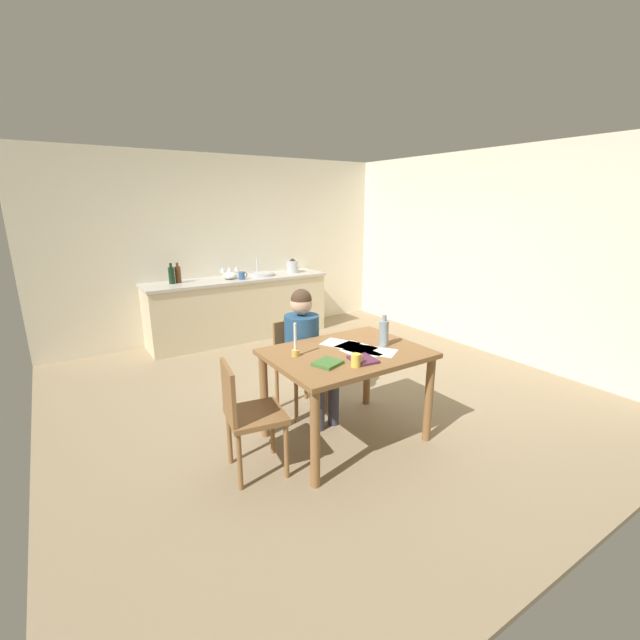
# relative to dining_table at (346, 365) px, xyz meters

# --- Properties ---
(ground_plane) EXTENTS (5.20, 5.20, 0.04)m
(ground_plane) POSITION_rel_dining_table_xyz_m (0.34, 0.84, -0.69)
(ground_plane) COLOR #937F60
(wall_back) EXTENTS (5.20, 0.12, 2.60)m
(wall_back) POSITION_rel_dining_table_xyz_m (0.34, 3.44, 0.63)
(wall_back) COLOR silver
(wall_back) RESTS_ON ground
(wall_right) EXTENTS (0.12, 5.20, 2.60)m
(wall_right) POSITION_rel_dining_table_xyz_m (2.94, 0.84, 0.63)
(wall_right) COLOR silver
(wall_right) RESTS_ON ground
(kitchen_counter) EXTENTS (2.63, 0.64, 0.90)m
(kitchen_counter) POSITION_rel_dining_table_xyz_m (0.34, 3.08, -0.22)
(kitchen_counter) COLOR beige
(kitchen_counter) RESTS_ON ground
(dining_table) EXTENTS (1.23, 0.92, 0.78)m
(dining_table) POSITION_rel_dining_table_xyz_m (0.00, 0.00, 0.00)
(dining_table) COLOR olive
(dining_table) RESTS_ON ground
(chair_at_table) EXTENTS (0.42, 0.42, 0.86)m
(chair_at_table) POSITION_rel_dining_table_xyz_m (-0.06, 0.70, -0.19)
(chair_at_table) COLOR olive
(chair_at_table) RESTS_ON ground
(person_seated) EXTENTS (0.34, 0.60, 1.19)m
(person_seated) POSITION_rel_dining_table_xyz_m (-0.05, 0.55, 0.01)
(person_seated) COLOR navy
(person_seated) RESTS_ON ground
(chair_side_empty) EXTENTS (0.46, 0.46, 0.87)m
(chair_side_empty) POSITION_rel_dining_table_xyz_m (-0.88, 0.00, -0.18)
(chair_side_empty) COLOR olive
(chair_side_empty) RESTS_ON ground
(coffee_mug) EXTENTS (0.11, 0.07, 0.10)m
(coffee_mug) POSITION_rel_dining_table_xyz_m (-0.14, -0.30, 0.16)
(coffee_mug) COLOR #F2CC4C
(coffee_mug) RESTS_ON dining_table
(candlestick) EXTENTS (0.06, 0.06, 0.27)m
(candlestick) POSITION_rel_dining_table_xyz_m (-0.40, 0.13, 0.19)
(candlestick) COLOR gold
(candlestick) RESTS_ON dining_table
(book_magazine) EXTENTS (0.24, 0.22, 0.02)m
(book_magazine) POSITION_rel_dining_table_xyz_m (-0.29, -0.16, 0.13)
(book_magazine) COLOR #437132
(book_magazine) RESTS_ON dining_table
(book_cookery) EXTENTS (0.20, 0.23, 0.02)m
(book_cookery) POSITION_rel_dining_table_xyz_m (-0.02, -0.24, 0.12)
(book_cookery) COLOR #5A2846
(book_cookery) RESTS_ON dining_table
(paper_letter) EXTENTS (0.23, 0.31, 0.00)m
(paper_letter) POSITION_rel_dining_table_xyz_m (0.08, -0.09, 0.12)
(paper_letter) COLOR white
(paper_letter) RESTS_ON dining_table
(paper_bill) EXTENTS (0.28, 0.34, 0.00)m
(paper_bill) POSITION_rel_dining_table_xyz_m (0.13, 0.03, 0.12)
(paper_bill) COLOR white
(paper_bill) RESTS_ON dining_table
(paper_envelope) EXTENTS (0.28, 0.34, 0.00)m
(paper_envelope) POSITION_rel_dining_table_xyz_m (0.11, 0.03, 0.12)
(paper_envelope) COLOR white
(paper_envelope) RESTS_ON dining_table
(paper_receipt) EXTENTS (0.34, 0.36, 0.00)m
(paper_receipt) POSITION_rel_dining_table_xyz_m (0.21, -0.14, 0.12)
(paper_receipt) COLOR white
(paper_receipt) RESTS_ON dining_table
(paper_notice) EXTENTS (0.32, 0.36, 0.00)m
(paper_notice) POSITION_rel_dining_table_xyz_m (0.07, 0.18, 0.12)
(paper_notice) COLOR white
(paper_notice) RESTS_ON dining_table
(wine_bottle_on_table) EXTENTS (0.08, 0.08, 0.27)m
(wine_bottle_on_table) POSITION_rel_dining_table_xyz_m (0.34, -0.06, 0.23)
(wine_bottle_on_table) COLOR #8C999E
(wine_bottle_on_table) RESTS_ON dining_table
(sink_unit) EXTENTS (0.36, 0.36, 0.24)m
(sink_unit) POSITION_rel_dining_table_xyz_m (0.73, 3.09, 0.26)
(sink_unit) COLOR #B2B7BC
(sink_unit) RESTS_ON kitchen_counter
(bottle_oil) EXTENTS (0.08, 0.08, 0.28)m
(bottle_oil) POSITION_rel_dining_table_xyz_m (-0.56, 3.13, 0.35)
(bottle_oil) COLOR black
(bottle_oil) RESTS_ON kitchen_counter
(bottle_vinegar) EXTENTS (0.08, 0.08, 0.27)m
(bottle_vinegar) POSITION_rel_dining_table_xyz_m (-0.47, 3.17, 0.35)
(bottle_vinegar) COLOR #593319
(bottle_vinegar) RESTS_ON kitchen_counter
(mixing_bowl) EXTENTS (0.21, 0.21, 0.09)m
(mixing_bowl) POSITION_rel_dining_table_xyz_m (0.21, 3.06, 0.28)
(mixing_bowl) COLOR white
(mixing_bowl) RESTS_ON kitchen_counter
(stovetop_kettle) EXTENTS (0.18, 0.18, 0.22)m
(stovetop_kettle) POSITION_rel_dining_table_xyz_m (1.25, 3.08, 0.33)
(stovetop_kettle) COLOR #B7BABF
(stovetop_kettle) RESTS_ON kitchen_counter
(wine_glass_near_sink) EXTENTS (0.07, 0.07, 0.15)m
(wine_glass_near_sink) POSITION_rel_dining_table_xyz_m (0.39, 3.23, 0.34)
(wine_glass_near_sink) COLOR silver
(wine_glass_near_sink) RESTS_ON kitchen_counter
(wine_glass_by_kettle) EXTENTS (0.07, 0.07, 0.15)m
(wine_glass_by_kettle) POSITION_rel_dining_table_xyz_m (0.28, 3.23, 0.34)
(wine_glass_by_kettle) COLOR silver
(wine_glass_by_kettle) RESTS_ON kitchen_counter
(wine_glass_back_left) EXTENTS (0.07, 0.07, 0.15)m
(wine_glass_back_left) POSITION_rel_dining_table_xyz_m (0.18, 3.23, 0.34)
(wine_glass_back_left) COLOR silver
(wine_glass_back_left) RESTS_ON kitchen_counter
(teacup_on_counter) EXTENTS (0.13, 0.09, 0.11)m
(teacup_on_counter) POSITION_rel_dining_table_xyz_m (0.35, 2.93, 0.29)
(teacup_on_counter) COLOR #33598C
(teacup_on_counter) RESTS_ON kitchen_counter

